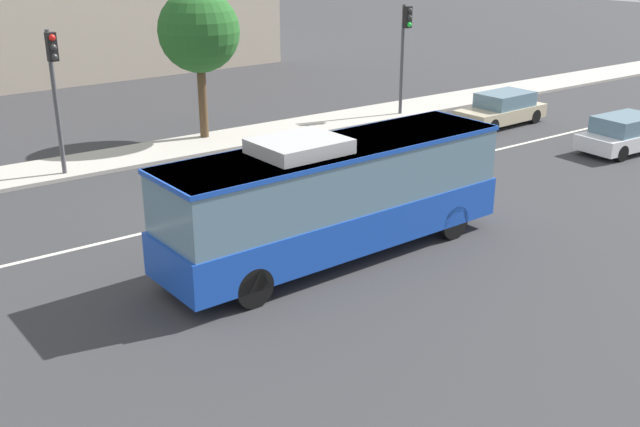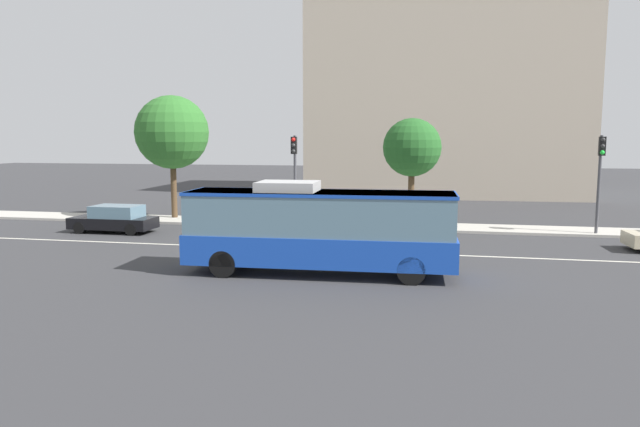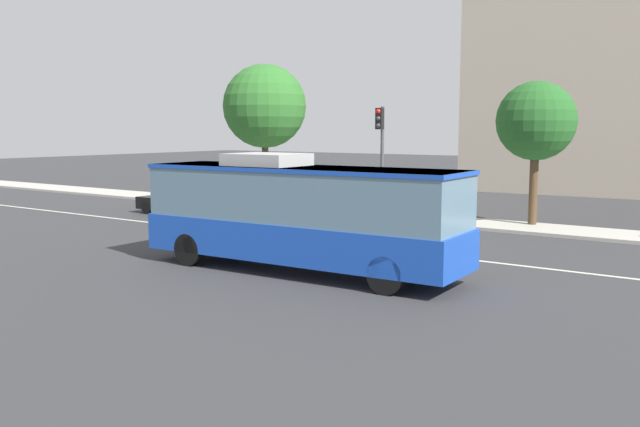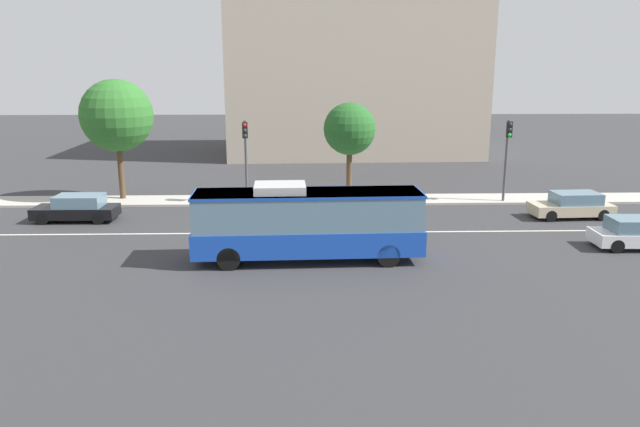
% 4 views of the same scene
% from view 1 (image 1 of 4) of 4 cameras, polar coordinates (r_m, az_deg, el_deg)
% --- Properties ---
extents(ground_plane, '(160.00, 160.00, 0.00)m').
position_cam_1_polar(ground_plane, '(23.51, -6.70, 0.10)').
color(ground_plane, '#333335').
extents(sidewalk_kerb, '(80.00, 2.81, 0.14)m').
position_cam_1_polar(sidewalk_kerb, '(30.04, -13.91, 4.35)').
color(sidewalk_kerb, '#B2ADA3').
rests_on(sidewalk_kerb, ground_plane).
extents(lane_centre_line, '(76.00, 0.16, 0.01)m').
position_cam_1_polar(lane_centre_line, '(23.51, -6.70, 0.11)').
color(lane_centre_line, silver).
rests_on(lane_centre_line, ground_plane).
extents(transit_bus, '(10.08, 2.86, 3.46)m').
position_cam_1_polar(transit_bus, '(19.60, 1.21, 1.62)').
color(transit_bus, '#1947B7').
rests_on(transit_bus, ground_plane).
extents(sedan_beige, '(4.58, 2.00, 1.46)m').
position_cam_1_polar(sedan_beige, '(35.17, 13.80, 7.80)').
color(sedan_beige, '#C6B793').
rests_on(sedan_beige, ground_plane).
extents(sedan_white, '(4.57, 1.97, 1.46)m').
position_cam_1_polar(sedan_white, '(32.29, 22.51, 5.70)').
color(sedan_white, white).
rests_on(sedan_white, ground_plane).
extents(traffic_light_near_corner, '(0.33, 0.62, 5.20)m').
position_cam_1_polar(traffic_light_near_corner, '(27.38, -19.72, 9.72)').
color(traffic_light_near_corner, '#47474C').
rests_on(traffic_light_near_corner, ground_plane).
extents(traffic_light_mid_block, '(0.34, 0.62, 5.20)m').
position_cam_1_polar(traffic_light_mid_block, '(35.39, 6.53, 13.01)').
color(traffic_light_mid_block, '#47474C').
rests_on(traffic_light_mid_block, ground_plane).
extents(street_tree_kerbside_centre, '(3.33, 3.33, 6.19)m').
position_cam_1_polar(street_tree_kerbside_centre, '(31.23, -9.28, 13.59)').
color(street_tree_kerbside_centre, '#4C3823').
rests_on(street_tree_kerbside_centre, ground_plane).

